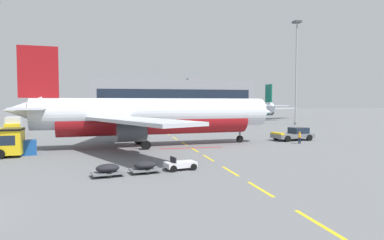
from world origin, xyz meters
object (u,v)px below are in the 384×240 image
pushback_tug (294,134)px  apron_light_mast_far (296,61)px  airliner_mid_left (252,108)px  baggage_train (146,167)px  airliner_foreground (153,116)px  uld_cargo_container (29,147)px  ground_power_truck (14,126)px  ground_crew_worker (300,137)px

pushback_tug → apron_light_mast_far: apron_light_mast_far is taller
airliner_mid_left → baggage_train: size_ratio=3.60×
airliner_foreground → airliner_mid_left: bearing=57.6°
pushback_tug → uld_cargo_container: size_ratio=3.38×
baggage_train → ground_power_truck: bearing=118.0°
ground_power_truck → apron_light_mast_far: bearing=12.6°
pushback_tug → uld_cargo_container: bearing=-170.0°
airliner_foreground → pushback_tug: bearing=5.5°
ground_power_truck → pushback_tug: bearing=-22.0°
airliner_foreground → ground_crew_worker: bearing=-5.4°
airliner_mid_left → ground_crew_worker: airliner_mid_left is taller
airliner_foreground → ground_power_truck: bearing=138.0°
ground_power_truck → ground_crew_worker: (41.52, -21.29, -0.68)m
uld_cargo_container → baggage_train: bearing=-47.0°
airliner_mid_left → ground_crew_worker: (-21.10, -66.63, -2.60)m
airliner_mid_left → uld_cargo_container: bearing=-128.6°
airliner_foreground → airliner_mid_left: 76.68m
airliner_mid_left → ground_power_truck: 77.34m
baggage_train → apron_light_mast_far: size_ratio=0.34×
ground_crew_worker → apron_light_mast_far: (19.34, 34.89, 14.88)m
ground_power_truck → uld_cargo_container: ground_power_truck is taller
uld_cargo_container → airliner_foreground: bearing=16.7°
ground_crew_worker → pushback_tug: bearing=70.8°
airliner_foreground → ground_crew_worker: 20.26m
baggage_train → ground_crew_worker: size_ratio=5.15×
airliner_foreground → baggage_train: bearing=-98.4°
pushback_tug → ground_power_truck: (-42.89, 17.35, 0.74)m
ground_power_truck → apron_light_mast_far: 63.95m
airliner_mid_left → apron_light_mast_far: (-1.77, -31.75, 12.28)m
ground_power_truck → uld_cargo_container: (7.62, -23.59, -0.85)m
airliner_mid_left → uld_cargo_container: (-55.00, -68.93, -2.77)m
baggage_train → uld_cargo_container: bearing=133.0°
airliner_mid_left → pushback_tug: bearing=-107.5°
airliner_foreground → baggage_train: (-2.44, -16.51, -3.42)m
airliner_mid_left → ground_power_truck: size_ratio=4.29×
ground_power_truck → airliner_foreground: bearing=-42.0°
uld_cargo_container → ground_power_truck: bearing=107.9°
airliner_foreground → ground_power_truck: 29.11m
pushback_tug → ground_power_truck: size_ratio=0.87×
pushback_tug → uld_cargo_container: (-35.27, -6.24, -0.10)m
ground_crew_worker → apron_light_mast_far: apron_light_mast_far is taller
uld_cargo_container → apron_light_mast_far: apron_light_mast_far is taller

